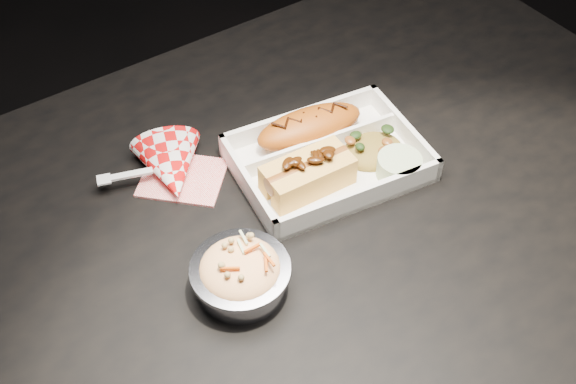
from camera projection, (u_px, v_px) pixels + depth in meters
The scene contains 8 objects.
dining_table at pixel (302, 246), 1.02m from camera, with size 1.20×0.80×0.75m.
food_tray at pixel (328, 161), 0.99m from camera, with size 0.27×0.21×0.04m.
fried_pastry at pixel (310, 126), 1.01m from camera, with size 0.16×0.06×0.05m, color #9F490F.
hotdog at pixel (308, 172), 0.95m from camera, with size 0.12×0.06×0.06m.
fried_rice_mound at pixel (373, 145), 1.00m from camera, with size 0.09×0.07×0.03m, color olive.
cupcake_liner at pixel (399, 167), 0.97m from camera, with size 0.06×0.06×0.03m, color #B5CB99.
foil_coleslaw_cup at pixel (240, 273), 0.84m from camera, with size 0.12×0.12×0.07m.
napkin_fork at pixel (172, 169), 0.98m from camera, with size 0.18×0.15×0.10m.
Camera 1 is at (-0.38, -0.51, 1.46)m, focal length 45.00 mm.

